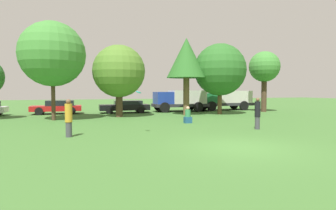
{
  "coord_description": "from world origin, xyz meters",
  "views": [
    {
      "loc": [
        -5.65,
        -8.92,
        2.07
      ],
      "look_at": [
        -1.28,
        4.74,
        1.34
      ],
      "focal_mm": 30.23,
      "sensor_mm": 36.0,
      "label": 1
    }
  ],
  "objects": [
    {
      "name": "ground_plane",
      "position": [
        0.0,
        0.0,
        0.0
      ],
      "size": [
        120.0,
        120.0,
        0.0
      ],
      "primitive_type": "plane",
      "color": "#3D6B2D"
    },
    {
      "name": "person_thrower",
      "position": [
        -6.05,
        4.33,
        0.86
      ],
      "size": [
        0.32,
        0.32,
        1.69
      ],
      "rotation": [
        0.0,
        0.0,
        -0.04
      ],
      "color": "#3F3F47",
      "rests_on": "ground"
    },
    {
      "name": "person_catcher",
      "position": [
        3.49,
        3.95,
        0.86
      ],
      "size": [
        0.3,
        0.3,
        1.69
      ],
      "rotation": [
        0.0,
        0.0,
        3.1
      ],
      "color": "#3F3F47",
      "rests_on": "ground"
    },
    {
      "name": "frisbee",
      "position": [
        -2.91,
        4.19,
        1.99
      ],
      "size": [
        0.24,
        0.24,
        0.12
      ],
      "color": "#19B2D8"
    },
    {
      "name": "bystander_sitting",
      "position": [
        1.03,
        7.8,
        0.43
      ],
      "size": [
        0.46,
        0.38,
        1.07
      ],
      "color": "navy",
      "rests_on": "ground"
    },
    {
      "name": "tree_1",
      "position": [
        -7.27,
        12.2,
        4.58
      ],
      "size": [
        4.48,
        4.48,
        6.83
      ],
      "color": "#473323",
      "rests_on": "ground"
    },
    {
      "name": "tree_2",
      "position": [
        -2.56,
        13.33,
        3.56
      ],
      "size": [
        4.08,
        4.08,
        5.63
      ],
      "color": "#473323",
      "rests_on": "ground"
    },
    {
      "name": "tree_3",
      "position": [
        3.11,
        13.4,
        4.75
      ],
      "size": [
        3.35,
        3.35,
        6.5
      ],
      "color": "brown",
      "rests_on": "ground"
    },
    {
      "name": "tree_4",
      "position": [
        6.17,
        13.21,
        3.88
      ],
      "size": [
        4.52,
        4.52,
        6.14
      ],
      "color": "brown",
      "rests_on": "ground"
    },
    {
      "name": "tree_5",
      "position": [
        11.67,
        14.48,
        4.31
      ],
      "size": [
        2.95,
        2.95,
        5.87
      ],
      "color": "#473323",
      "rests_on": "ground"
    },
    {
      "name": "parked_car_red",
      "position": [
        -7.36,
        17.86,
        0.64
      ],
      "size": [
        4.26,
        2.07,
        1.2
      ],
      "rotation": [
        0.0,
        0.0,
        3.12
      ],
      "color": "red",
      "rests_on": "ground"
    },
    {
      "name": "parked_car_black",
      "position": [
        -1.44,
        17.33,
        0.61
      ],
      "size": [
        4.6,
        1.95,
        1.14
      ],
      "rotation": [
        0.0,
        0.0,
        3.12
      ],
      "color": "black",
      "rests_on": "ground"
    },
    {
      "name": "delivery_truck_blue",
      "position": [
        4.03,
        17.43,
        1.21
      ],
      "size": [
        5.45,
        2.57,
        2.09
      ],
      "rotation": [
        0.0,
        0.0,
        3.12
      ],
      "color": "#2D2D33",
      "rests_on": "ground"
    },
    {
      "name": "delivery_truck_green",
      "position": [
        9.38,
        17.86,
        1.18
      ],
      "size": [
        5.94,
        2.4,
        2.05
      ],
      "rotation": [
        0.0,
        0.0,
        3.12
      ],
      "color": "#2D2D33",
      "rests_on": "ground"
    }
  ]
}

